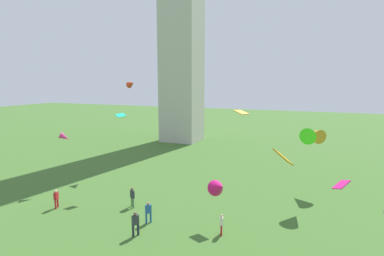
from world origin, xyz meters
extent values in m
cube|color=#B7B2A8|center=(-11.54, 49.62, 24.58)|extent=(6.66, 6.66, 49.16)
cylinder|color=#235693|center=(0.18, 16.84, 0.42)|extent=(0.16, 0.16, 0.84)
cylinder|color=#235693|center=(-0.05, 16.53, 0.42)|extent=(0.16, 0.16, 0.84)
cube|color=#235693|center=(0.06, 16.68, 1.17)|extent=(0.48, 0.52, 0.66)
sphere|color=#A37556|center=(0.06, 16.68, 1.62)|extent=(0.24, 0.24, 0.24)
cylinder|color=red|center=(-8.98, 15.95, 0.41)|extent=(0.15, 0.15, 0.82)
cylinder|color=red|center=(-9.09, 16.31, 0.41)|extent=(0.15, 0.15, 0.82)
cube|color=red|center=(-9.03, 16.13, 1.14)|extent=(0.37, 0.50, 0.65)
sphere|color=beige|center=(-9.03, 16.13, 1.59)|extent=(0.24, 0.24, 0.24)
cylinder|color=red|center=(5.96, 17.24, 0.38)|extent=(0.14, 0.14, 0.76)
cylinder|color=red|center=(6.06, 16.91, 0.38)|extent=(0.14, 0.14, 0.76)
cube|color=silver|center=(6.01, 17.08, 1.06)|extent=(0.34, 0.46, 0.60)
sphere|color=#D8AD84|center=(6.01, 17.08, 1.47)|extent=(0.22, 0.22, 0.22)
cylinder|color=#1E2333|center=(0.13, 14.35, 0.44)|extent=(0.17, 0.17, 0.88)
cylinder|color=#1E2333|center=(0.34, 14.70, 0.44)|extent=(0.17, 0.17, 0.88)
cube|color=#2D3338|center=(0.24, 14.53, 1.23)|extent=(0.48, 0.55, 0.70)
sphere|color=brown|center=(0.24, 14.53, 1.71)|extent=(0.26, 0.26, 0.26)
cylinder|color=#51754C|center=(-2.71, 18.76, 0.44)|extent=(0.16, 0.16, 0.87)
cylinder|color=#51754C|center=(-3.02, 19.01, 0.44)|extent=(0.16, 0.16, 0.87)
cube|color=#2D3338|center=(-2.86, 18.89, 1.22)|extent=(0.54, 0.51, 0.69)
sphere|color=brown|center=(-2.86, 18.89, 1.69)|extent=(0.25, 0.25, 0.25)
cone|color=#EF3084|center=(-12.34, 20.83, 5.43)|extent=(1.39, 1.31, 1.13)
cube|color=#B98D14|center=(10.61, 12.12, 7.47)|extent=(0.99, 1.59, 1.04)
cube|color=#11C8A1|center=(-6.72, 23.00, 7.77)|extent=(0.99, 1.14, 0.43)
cone|color=#C58C22|center=(11.98, 30.58, 5.76)|extent=(2.49, 2.70, 1.72)
cone|color=red|center=(-9.95, 30.07, 10.94)|extent=(1.58, 1.37, 1.10)
cube|color=#E81980|center=(13.63, 15.96, 5.21)|extent=(1.04, 1.17, 0.58)
cube|color=orange|center=(5.95, 22.98, 8.55)|extent=(1.48, 1.40, 0.35)
cone|color=#C90E61|center=(6.65, 14.17, 4.68)|extent=(1.88, 2.02, 1.51)
cone|color=#40EE1D|center=(11.72, 26.74, 6.39)|extent=(2.00, 2.53, 1.69)
camera|label=1|loc=(11.92, -3.33, 11.21)|focal=28.50mm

